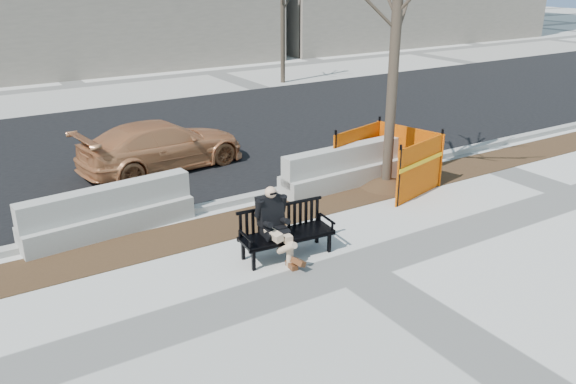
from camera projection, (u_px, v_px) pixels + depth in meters
name	position (u px, v px, depth m)	size (l,w,h in m)	color
ground	(351.00, 268.00, 9.82)	(120.00, 120.00, 0.00)	beige
mulch_strip	(272.00, 215.00, 11.88)	(40.00, 1.20, 0.02)	#47301C
asphalt_street	(161.00, 142.00, 16.79)	(60.00, 10.40, 0.01)	black
curb	(249.00, 197.00, 12.61)	(60.00, 0.25, 0.12)	#9E9B93
bench	(287.00, 256.00, 10.23)	(1.66, 0.60, 0.88)	black
seated_man	(274.00, 257.00, 10.16)	(0.55, 0.91, 1.28)	black
tree_fence	(386.00, 187.00, 13.40)	(2.67, 2.67, 6.68)	#FE6F01
sedan	(164.00, 169.00, 14.58)	(1.67, 4.10, 1.19)	#BF7949
jersey_barrier_left	(111.00, 232.00, 11.12)	(3.21, 0.64, 0.92)	#A8A69E
jersey_barrier_right	(345.00, 185.00, 13.50)	(3.26, 0.65, 0.94)	#A9A79E
far_tree_right	(283.00, 82.00, 25.26)	(2.07, 2.07, 5.60)	#463A2D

